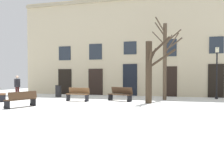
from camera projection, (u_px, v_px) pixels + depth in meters
The scene contains 11 objects.
ground_plane at pixel (104, 106), 14.20m from camera, with size 32.58×32.58×0.00m, color white.
building_facade at pixel (134, 45), 21.78m from camera, with size 20.36×0.60×8.34m.
tree_foreground at pixel (165, 58), 17.90m from camera, with size 2.04×1.55×5.61m.
tree_right_of_center at pixel (150, 70), 15.64m from camera, with size 1.78×1.69×4.05m.
streetlamp at pixel (217, 67), 18.57m from camera, with size 0.30×0.30×3.76m.
litter_bin at pixel (58, 91), 20.48m from camera, with size 0.50×0.50×0.92m.
bench_far_corner at pixel (1, 94), 17.02m from camera, with size 1.30×1.50×0.86m.
bench_facing_shops at pixel (78, 94), 17.02m from camera, with size 1.64×0.69×0.89m.
bench_back_to_back_right at pixel (120, 94), 17.19m from camera, with size 1.83×1.23×0.92m.
bench_near_center_tree at pixel (21, 99), 13.68m from camera, with size 0.98×1.83×0.85m.
person_by_shop_door at pixel (17, 85), 19.84m from camera, with size 0.33×0.43×1.68m.
Camera 1 is at (4.46, -13.44, 1.67)m, focal length 41.74 mm.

